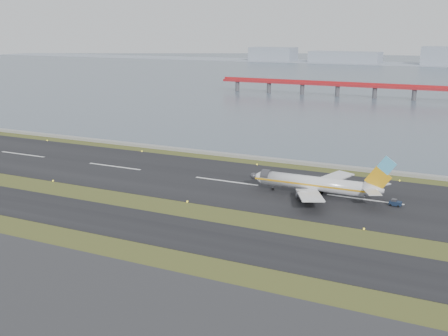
% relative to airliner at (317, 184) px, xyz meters
% --- Properties ---
extents(ground, '(1000.00, 1000.00, 0.00)m').
position_rel_airliner_xyz_m(ground, '(-28.10, -27.16, -3.46)').
color(ground, '#374B1A').
rests_on(ground, ground).
extents(taxiway_strip, '(1000.00, 18.00, 0.10)m').
position_rel_airliner_xyz_m(taxiway_strip, '(-28.10, -39.16, -3.41)').
color(taxiway_strip, black).
rests_on(taxiway_strip, ground).
extents(runway_strip, '(1000.00, 45.00, 0.10)m').
position_rel_airliner_xyz_m(runway_strip, '(-28.10, 2.84, -3.41)').
color(runway_strip, black).
rests_on(runway_strip, ground).
extents(seawall, '(1000.00, 2.50, 1.00)m').
position_rel_airliner_xyz_m(seawall, '(-28.10, 32.84, -2.96)').
color(seawall, gray).
rests_on(seawall, ground).
extents(bay_water, '(1400.00, 800.00, 1.30)m').
position_rel_airliner_xyz_m(bay_water, '(-28.10, 432.84, -3.46)').
color(bay_water, '#4B5B6B').
rests_on(bay_water, ground).
extents(red_pier, '(260.00, 5.00, 10.20)m').
position_rel_airliner_xyz_m(red_pier, '(-8.10, 222.84, 3.82)').
color(red_pier, '#B31E24').
rests_on(red_pier, ground).
extents(airliner, '(38.52, 32.89, 12.80)m').
position_rel_airliner_xyz_m(airliner, '(0.00, 0.00, 0.00)').
color(airliner, white).
rests_on(airliner, ground).
extents(pushback_tug, '(3.01, 1.99, 1.81)m').
position_rel_airliner_xyz_m(pushback_tug, '(19.93, 0.77, -2.58)').
color(pushback_tug, '#15223A').
rests_on(pushback_tug, ground).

